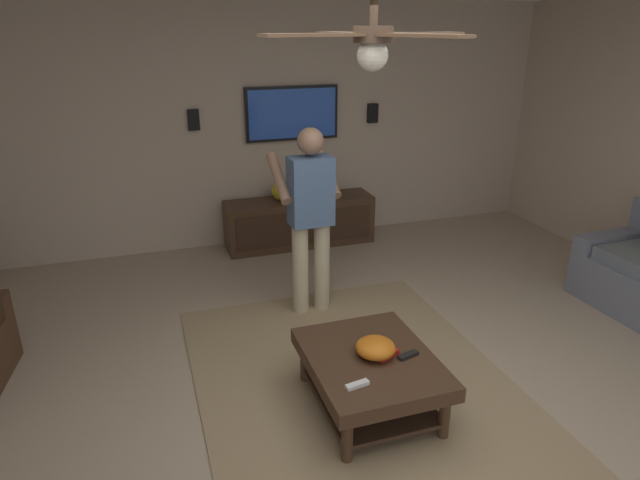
% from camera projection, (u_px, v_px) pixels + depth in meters
% --- Properties ---
extents(ground_plane, '(8.22, 8.22, 0.00)m').
position_uv_depth(ground_plane, '(389.00, 417.00, 3.66)').
color(ground_plane, tan).
extents(wall_back_tv, '(0.10, 7.00, 2.66)m').
position_uv_depth(wall_back_tv, '(263.00, 127.00, 6.25)').
color(wall_back_tv, '#BCA893').
rests_on(wall_back_tv, ground).
extents(area_rug, '(3.01, 2.18, 0.01)m').
position_uv_depth(area_rug, '(358.00, 389.00, 3.93)').
color(area_rug, '#9E8460').
rests_on(area_rug, ground).
extents(coffee_table, '(1.00, 0.80, 0.40)m').
position_uv_depth(coffee_table, '(370.00, 370.00, 3.65)').
color(coffee_table, '#422B1C').
rests_on(coffee_table, ground).
extents(media_console, '(0.45, 1.70, 0.55)m').
position_uv_depth(media_console, '(300.00, 222.00, 6.43)').
color(media_console, '#422B1C').
rests_on(media_console, ground).
extents(tv, '(0.05, 1.06, 0.60)m').
position_uv_depth(tv, '(292.00, 113.00, 6.21)').
color(tv, black).
extents(person_standing, '(0.55, 0.55, 1.64)m').
position_uv_depth(person_standing, '(310.00, 211.00, 4.71)').
color(person_standing, '#C6B793').
rests_on(person_standing, ground).
extents(bowl, '(0.26, 0.26, 0.12)m').
position_uv_depth(bowl, '(376.00, 348.00, 3.60)').
color(bowl, orange).
rests_on(bowl, coffee_table).
extents(remote_white, '(0.07, 0.16, 0.02)m').
position_uv_depth(remote_white, '(357.00, 385.00, 3.30)').
color(remote_white, white).
rests_on(remote_white, coffee_table).
extents(remote_black, '(0.08, 0.16, 0.02)m').
position_uv_depth(remote_black, '(408.00, 355.00, 3.60)').
color(remote_black, black).
rests_on(remote_black, coffee_table).
extents(book, '(0.26, 0.23, 0.04)m').
position_uv_depth(book, '(379.00, 349.00, 3.65)').
color(book, red).
rests_on(book, coffee_table).
extents(vase_round, '(0.22, 0.22, 0.22)m').
position_uv_depth(vase_round, '(281.00, 191.00, 6.25)').
color(vase_round, gold).
rests_on(vase_round, media_console).
extents(wall_speaker_left, '(0.06, 0.12, 0.22)m').
position_uv_depth(wall_speaker_left, '(373.00, 113.00, 6.53)').
color(wall_speaker_left, black).
extents(wall_speaker_right, '(0.06, 0.12, 0.22)m').
position_uv_depth(wall_speaker_right, '(194.00, 120.00, 5.91)').
color(wall_speaker_right, black).
extents(ceiling_fan, '(1.19, 1.19, 0.46)m').
position_uv_depth(ceiling_fan, '(374.00, 40.00, 2.79)').
color(ceiling_fan, '#4C3828').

